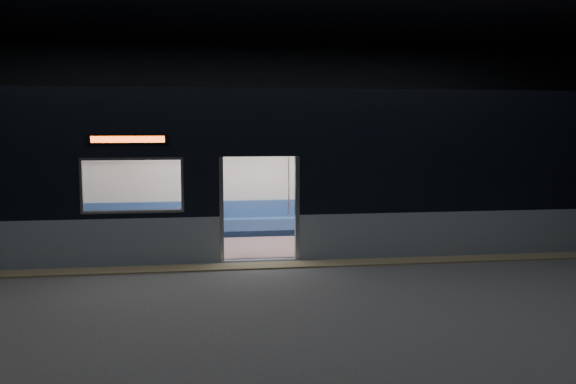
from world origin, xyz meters
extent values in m
cube|color=#47494C|center=(0.00, 0.00, -0.01)|extent=(24.00, 14.00, 0.01)
cube|color=black|center=(0.00, 6.98, 2.50)|extent=(24.00, 0.04, 5.00)
cube|color=black|center=(0.00, -6.98, 2.50)|extent=(24.00, 0.04, 5.00)
cube|color=#8C7F59|center=(0.00, 0.55, 0.01)|extent=(22.80, 0.50, 0.03)
cube|color=gray|center=(4.85, 1.06, 0.45)|extent=(8.30, 0.12, 0.90)
cube|color=black|center=(4.85, 1.06, 2.05)|extent=(8.30, 0.12, 2.30)
cube|color=black|center=(0.00, 1.06, 2.62)|extent=(1.40, 0.12, 1.15)
cube|color=#B7BABC|center=(-0.74, 1.06, 1.02)|extent=(0.08, 0.14, 2.05)
cube|color=#B7BABC|center=(0.74, 1.06, 1.02)|extent=(0.08, 0.14, 2.05)
cube|color=black|center=(-2.45, 0.98, 2.39)|extent=(1.50, 0.04, 0.18)
cube|color=#FF4E13|center=(-2.45, 0.97, 2.39)|extent=(1.34, 0.03, 0.12)
cube|color=silver|center=(0.00, 3.94, 1.60)|extent=(18.00, 0.12, 3.20)
cube|color=black|center=(0.00, 2.50, 3.28)|extent=(18.00, 3.00, 0.15)
cube|color=#7F5C5C|center=(0.00, 2.50, 0.02)|extent=(17.76, 2.76, 0.04)
cube|color=silver|center=(0.00, 2.50, 2.35)|extent=(17.76, 2.76, 0.10)
cube|color=#304C8A|center=(0.00, 3.62, 0.24)|extent=(11.00, 0.48, 0.41)
cube|color=#304C8A|center=(0.00, 3.81, 0.65)|extent=(11.00, 0.10, 0.40)
cube|color=#7C5A5C|center=(-3.30, 1.41, 0.24)|extent=(4.40, 0.48, 0.41)
cube|color=#7C5A5C|center=(3.30, 1.41, 0.24)|extent=(4.40, 0.48, 0.41)
cylinder|color=silver|center=(-0.95, 1.37, 1.17)|extent=(0.04, 0.04, 2.26)
cylinder|color=silver|center=(-0.95, 3.63, 1.17)|extent=(0.04, 0.04, 2.26)
cylinder|color=silver|center=(0.95, 1.37, 1.17)|extent=(0.04, 0.04, 2.26)
cylinder|color=silver|center=(0.95, 3.63, 1.17)|extent=(0.04, 0.04, 2.26)
cylinder|color=silver|center=(0.00, 3.58, 1.95)|extent=(11.00, 0.03, 0.03)
cube|color=black|center=(2.61, 3.41, 0.52)|extent=(0.16, 0.44, 0.15)
cube|color=black|center=(2.81, 3.41, 0.52)|extent=(0.16, 0.44, 0.15)
cylinder|color=black|center=(2.61, 3.21, 0.26)|extent=(0.10, 0.10, 0.43)
cylinder|color=black|center=(2.81, 3.21, 0.26)|extent=(0.10, 0.10, 0.43)
cube|color=#CF5F8B|center=(2.71, 3.59, 0.54)|extent=(0.37, 0.20, 0.19)
cylinder|color=#CF5F8B|center=(2.71, 3.62, 0.87)|extent=(0.40, 0.40, 0.48)
sphere|color=tan|center=(2.71, 3.60, 1.21)|extent=(0.19, 0.19, 0.19)
sphere|color=black|center=(2.71, 3.64, 1.25)|extent=(0.20, 0.20, 0.20)
cube|color=black|center=(2.73, 3.34, 0.67)|extent=(0.32, 0.29, 0.14)
cube|color=white|center=(4.03, 3.85, 1.44)|extent=(0.90, 0.03, 0.59)
camera|label=1|loc=(-1.12, -10.64, 2.68)|focal=38.00mm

